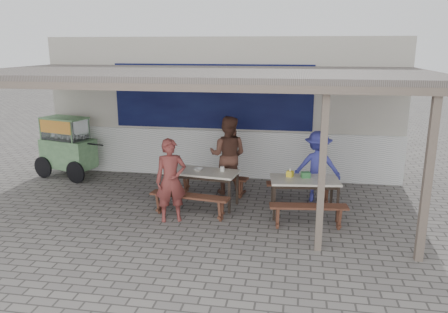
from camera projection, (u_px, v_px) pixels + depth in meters
name	position (u px, v px, depth m)	size (l,w,h in m)	color
ground	(193.00, 220.00, 8.48)	(60.00, 60.00, 0.00)	slate
back_wall	(224.00, 107.00, 11.47)	(9.00, 1.28, 3.50)	beige
warung_roof	(202.00, 75.00, 8.66)	(9.00, 4.21, 2.81)	#625854
table_left	(202.00, 174.00, 9.11)	(1.58, 0.90, 0.75)	silver
bench_left_street	(190.00, 200.00, 8.56)	(1.62, 0.51, 0.45)	brown
bench_left_wall	(213.00, 180.00, 9.82)	(1.62, 0.51, 0.45)	brown
table_right	(305.00, 183.00, 8.56)	(1.40, 0.89, 0.75)	silver
bench_right_street	(308.00, 211.00, 8.00)	(1.45, 0.45, 0.45)	brown
bench_right_wall	(300.00, 188.00, 9.29)	(1.45, 0.45, 0.45)	brown
vendor_cart	(67.00, 145.00, 11.08)	(1.98, 1.11, 1.54)	#75A66F
patron_street_side	(171.00, 181.00, 8.26)	(0.59, 0.38, 1.61)	brown
patron_wall_side	(228.00, 155.00, 9.82)	(0.86, 0.67, 1.78)	brown
patron_right_table	(317.00, 166.00, 9.36)	(0.99, 0.57, 1.54)	#3A3DA2
tissue_box	(290.00, 174.00, 8.69)	(0.12, 0.12, 0.12)	yellow
donation_box	(306.00, 175.00, 8.61)	(0.17, 0.11, 0.11)	#34773F
condiment_jar	(222.00, 169.00, 9.07)	(0.09, 0.09, 0.10)	silver
condiment_bowl	(198.00, 169.00, 9.12)	(0.19, 0.19, 0.05)	silver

